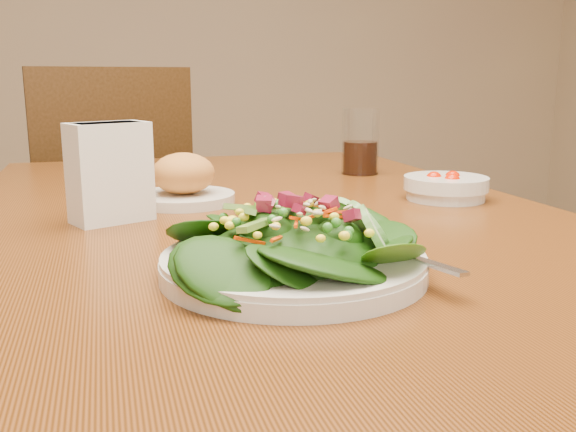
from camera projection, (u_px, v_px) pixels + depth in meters
name	position (u px, v px, depth m)	size (l,w,h in m)	color
dining_table	(264.00, 273.00, 1.01)	(0.90, 1.40, 0.75)	brown
chair_far	(110.00, 226.00, 1.91)	(0.52, 0.53, 0.98)	#39200D
salad_plate	(302.00, 247.00, 0.66)	(0.28, 0.28, 0.08)	silver
bread_plate	(184.00, 183.00, 1.04)	(0.16, 0.16, 0.08)	silver
tomato_bowl	(446.00, 187.00, 1.07)	(0.14, 0.14, 0.05)	silver
drinking_glass	(360.00, 146.00, 1.35)	(0.08, 0.08, 0.14)	silver
napkin_holder	(110.00, 170.00, 0.90)	(0.12, 0.10, 0.14)	white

